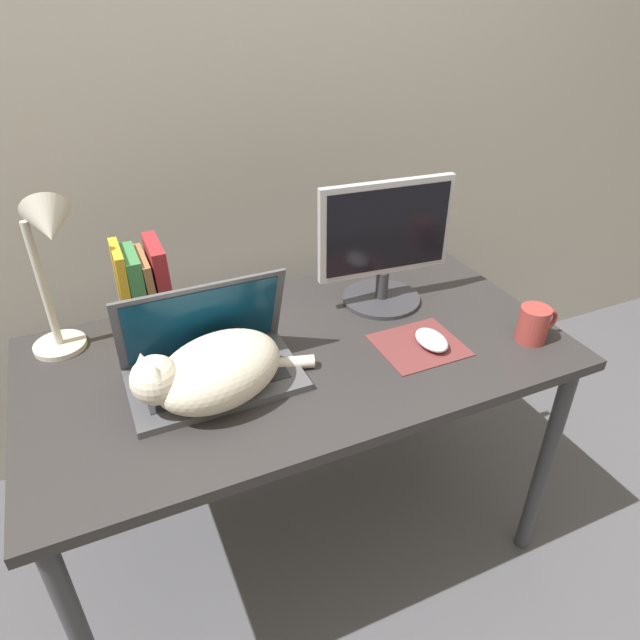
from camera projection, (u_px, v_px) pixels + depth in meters
ground_plane at (354, 638)px, 1.58m from camera, size 12.00×12.00×0.00m
wall_back at (207, 76)px, 1.69m from camera, size 8.00×0.05×2.60m
desk at (300, 374)px, 1.50m from camera, size 1.36×0.72×0.75m
laptop at (212, 361)px, 1.34m from camera, size 0.40×0.24×0.24m
cat at (213, 371)px, 1.25m from camera, size 0.43×0.29×0.16m
external_monitor at (385, 245)px, 1.57m from camera, size 0.39×0.23×0.36m
mousepad at (419, 345)px, 1.47m from camera, size 0.21×0.19×0.00m
computer_mouse at (432, 340)px, 1.46m from camera, size 0.07×0.11×0.03m
book_row at (145, 291)px, 1.47m from camera, size 0.13×0.16×0.25m
desk_lamp at (50, 252)px, 1.31m from camera, size 0.17×0.17×0.42m
webcam at (218, 291)px, 1.62m from camera, size 0.05×0.05×0.08m
mug at (534, 324)px, 1.47m from camera, size 0.12×0.08×0.10m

